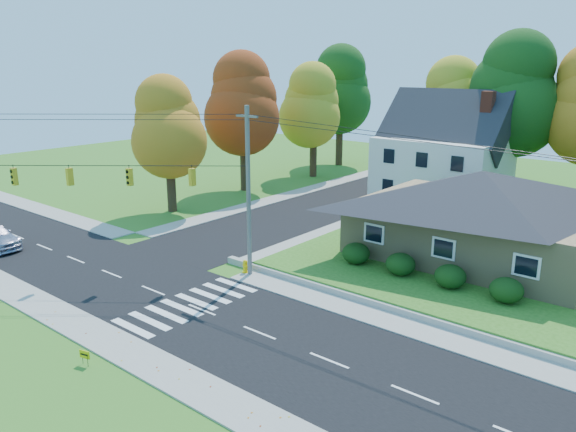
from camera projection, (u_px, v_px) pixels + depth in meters
The scene contains 18 objects.
ground at pixel (202, 310), 28.74m from camera, with size 120.00×120.00×0.00m, color #3D7923.
road_main at pixel (202, 310), 28.74m from camera, with size 90.00×8.00×0.02m, color black.
road_cross at pixel (351, 197), 53.01m from camera, with size 8.00×44.00×0.02m, color black.
sidewalk_north at pixel (267, 281), 32.46m from camera, with size 90.00×2.00×0.08m, color #9C9A90.
sidewalk_south at pixel (118, 346), 25.01m from camera, with size 90.00×2.00×0.08m, color #9C9A90.
ranch_house at pixel (479, 212), 34.89m from camera, with size 14.60×10.60×5.40m.
colonial_house at pixel (443, 155), 48.37m from camera, with size 10.40×8.40×9.60m.
hedge_row at pixel (425, 270), 31.14m from camera, with size 10.70×1.70×1.27m.
traffic_infrastructure at pixel (216, 207), 28.49m from camera, with size 38.10×10.66×10.00m.
tree_lot_0 at pixel (453, 106), 53.11m from camera, with size 6.72×6.72×12.51m.
tree_lot_1 at pixel (516, 95), 48.34m from camera, with size 7.84×7.84×14.60m.
tree_west_0 at pixel (168, 127), 46.24m from camera, with size 6.16×6.16×11.47m.
tree_west_1 at pixel (243, 104), 53.96m from camera, with size 7.28×7.28×13.56m.
tree_west_2 at pixel (314, 106), 60.96m from camera, with size 6.72×6.72×12.51m.
tree_west_3 at pixel (340, 90), 67.80m from camera, with size 7.84×7.84×14.60m.
white_car at pixel (395, 182), 56.47m from camera, with size 1.44×4.12×1.36m, color silver.
fire_hydrant at pixel (245, 267), 33.65m from camera, with size 0.50×0.39×0.88m.
yard_sign at pixel (85, 355), 23.38m from camera, with size 0.52×0.17×0.66m.
Camera 1 is at (20.25, -17.61, 12.20)m, focal length 35.00 mm.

